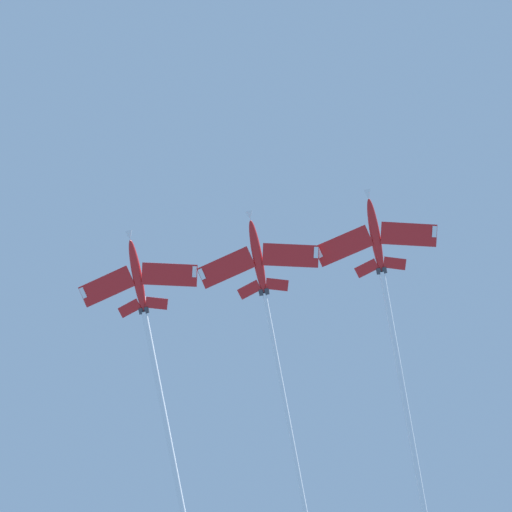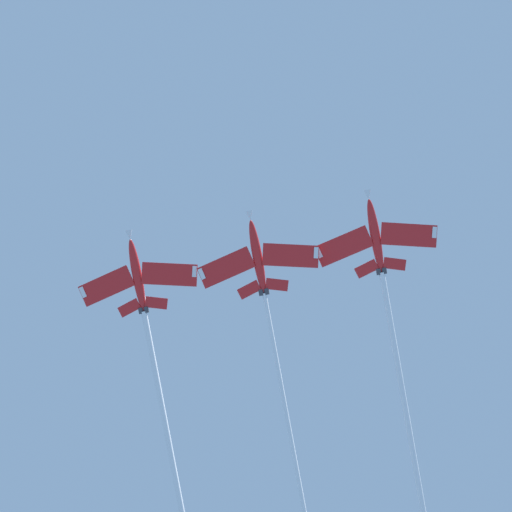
{
  "view_description": "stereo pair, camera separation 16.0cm",
  "coord_description": "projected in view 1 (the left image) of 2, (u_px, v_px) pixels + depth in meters",
  "views": [
    {
      "loc": [
        -35.82,
        -8.79,
        1.64
      ],
      "look_at": [
        2.99,
        -2.07,
        119.62
      ],
      "focal_mm": 53.99,
      "sensor_mm": 36.0,
      "label": 1
    },
    {
      "loc": [
        -35.84,
        -8.63,
        1.64
      ],
      "look_at": [
        2.99,
        -2.07,
        119.62
      ],
      "focal_mm": 53.99,
      "sensor_mm": 36.0,
      "label": 2
    }
  ],
  "objects": [
    {
      "name": "jet_inner_left",
      "position": [
        389.0,
        313.0,
        123.9
      ],
      "size": [
        54.79,
        20.18,
        18.12
      ],
      "color": "red"
    },
    {
      "name": "jet_centre",
      "position": [
        270.0,
        322.0,
        123.61
      ],
      "size": [
        60.04,
        20.16,
        21.9
      ],
      "color": "red"
    },
    {
      "name": "jet_inner_right",
      "position": [
        149.0,
        339.0,
        125.72
      ],
      "size": [
        49.3,
        20.17,
        16.21
      ],
      "color": "red"
    }
  ]
}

